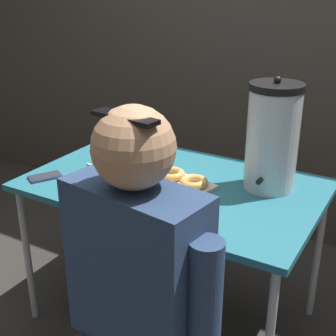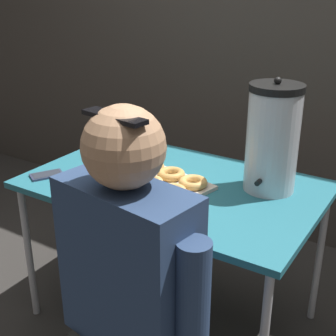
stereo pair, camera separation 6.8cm
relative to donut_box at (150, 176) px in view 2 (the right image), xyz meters
The scene contains 7 objects.
ground_plane 0.74m from the donut_box, 25.99° to the left, with size 12.00×12.00×0.00m, color #2D2B28.
back_wall 1.28m from the donut_box, 85.33° to the left, with size 6.00×0.11×2.65m.
folding_table 0.13m from the donut_box, 25.99° to the left, with size 1.25×0.79×0.71m.
donut_box is the anchor object (origin of this frame).
coffee_urn 0.54m from the donut_box, 23.43° to the left, with size 0.22×0.25×0.47m.
cell_phone 0.47m from the donut_box, 154.36° to the right, with size 0.14×0.16×0.01m.
person_seated 0.72m from the donut_box, 60.64° to the right, with size 0.57×0.28×1.24m.
Camera 2 is at (0.97, -1.57, 1.55)m, focal length 50.00 mm.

